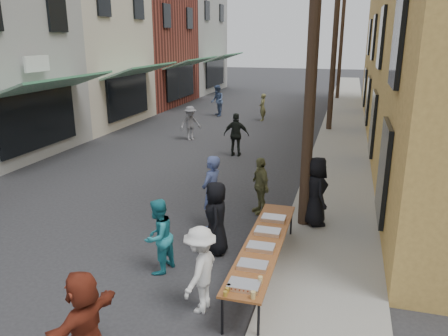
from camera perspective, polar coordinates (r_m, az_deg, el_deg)
The scene contains 27 objects.
ground at distance 9.90m, azimuth -17.98°, elevation -11.37°, with size 120.00×120.00×0.00m, color #28282B.
sidewalk at distance 22.58m, azimuth 15.27°, elevation 4.73°, with size 2.20×60.00×0.10m, color gray.
storefront_row at distance 26.79m, azimuth -19.19°, elevation 15.02°, with size 8.00×37.00×9.00m.
utility_pole_near at distance 10.17m, azimuth 11.60°, elevation 16.27°, with size 0.26×0.26×9.00m, color #2D2116.
utility_pole_mid at distance 22.15m, azimuth 14.30°, elevation 16.20°, with size 0.26×0.26×9.00m, color #2D2116.
utility_pole_far at distance 34.14m, azimuth 15.11°, elevation 16.17°, with size 0.26×0.26×9.00m, color #2D2116.
serving_table at distance 8.55m, azimuth 5.22°, elevation -9.85°, with size 0.70×4.00×0.75m.
catering_tray_sausage at distance 7.09m, azimuth 2.63°, elevation -15.08°, with size 0.50×0.33×0.08m, color maroon.
catering_tray_foil_b at distance 7.64m, azimuth 3.78°, elevation -12.59°, with size 0.50×0.33×0.08m, color #B2B2B7.
catering_tray_buns at distance 8.25m, azimuth 4.84°, elevation -10.28°, with size 0.50×0.33×0.08m, color tan.
catering_tray_foil_d at distance 8.87m, azimuth 5.73°, elevation -8.28°, with size 0.50×0.33×0.08m, color #B2B2B7.
catering_tray_buns_end at distance 9.50m, azimuth 6.50°, elevation -6.55°, with size 0.50×0.33×0.08m, color tan.
condiment_jar_a at distance 6.90m, azimuth 0.17°, elevation -16.10°, with size 0.07×0.07×0.08m, color #A57F26.
condiment_jar_b at distance 6.98m, azimuth 0.40°, elevation -15.67°, with size 0.07×0.07×0.08m, color #A57F26.
condiment_jar_c at distance 7.06m, azimuth 0.63°, elevation -15.25°, with size 0.07×0.07×0.08m, color #A57F26.
cup_stack at distance 6.84m, azimuth 3.82°, elevation -16.23°, with size 0.08×0.08×0.12m, color tan.
guest_front_a at distance 9.41m, azimuth -1.05°, elevation -6.54°, with size 0.79×0.51×1.62m, color black.
guest_front_b at distance 10.58m, azimuth -1.64°, elevation -3.21°, with size 0.67×0.44×1.83m, color #465488.
guest_front_c at distance 8.78m, azimuth -8.60°, elevation -8.82°, with size 0.74×0.58×1.53m, color teal.
guest_front_d at distance 7.56m, azimuth -3.11°, elevation -13.11°, with size 0.99×0.57×1.54m, color silver.
guest_front_e at distance 11.56m, azimuth 4.75°, elevation -2.29°, with size 0.90×0.37×1.53m, color olive.
guest_queue_back at distance 6.55m, azimuth -17.76°, elevation -18.92°, with size 1.47×0.47×1.59m, color maroon.
server at distance 10.78m, azimuth 11.92°, elevation -2.99°, with size 0.83×0.54×1.71m, color black.
passerby_left at distance 19.91m, azimuth -4.41°, elevation 5.85°, with size 1.00×0.58×1.55m, color slate.
passerby_mid at distance 17.13m, azimuth 1.62°, elevation 4.36°, with size 1.00×0.42×1.70m, color black.
passerby_right at distance 24.70m, azimuth 5.05°, elevation 7.91°, with size 0.55×0.36×1.50m, color olive.
passerby_far at distance 26.04m, azimuth -0.88°, elevation 8.78°, with size 0.88×0.69×1.82m, color #455A85.
Camera 1 is at (5.15, -7.13, 4.53)m, focal length 35.00 mm.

